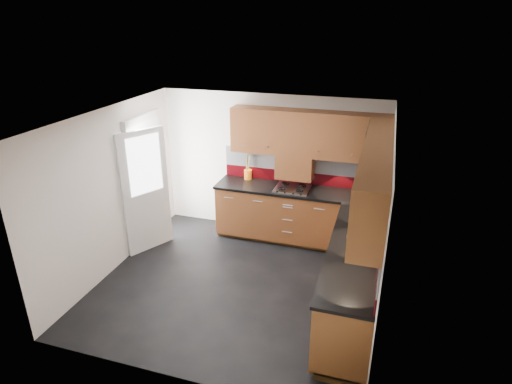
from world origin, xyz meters
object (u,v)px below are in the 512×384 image
(toaster, at_px, (371,189))
(food_processor, at_px, (369,200))
(gas_hob, at_px, (292,188))
(utensil_pot, at_px, (248,173))

(toaster, bearing_deg, food_processor, -91.26)
(gas_hob, relative_size, utensil_pot, 1.17)
(gas_hob, height_order, food_processor, food_processor)
(utensil_pot, xyz_separation_m, food_processor, (2.05, -0.63, 0.02))
(utensil_pot, relative_size, food_processor, 1.70)
(utensil_pot, bearing_deg, food_processor, -16.95)
(gas_hob, relative_size, toaster, 1.88)
(toaster, bearing_deg, gas_hob, -172.62)
(utensil_pot, xyz_separation_m, toaster, (2.06, -0.08, -0.00))
(toaster, distance_m, food_processor, 0.55)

